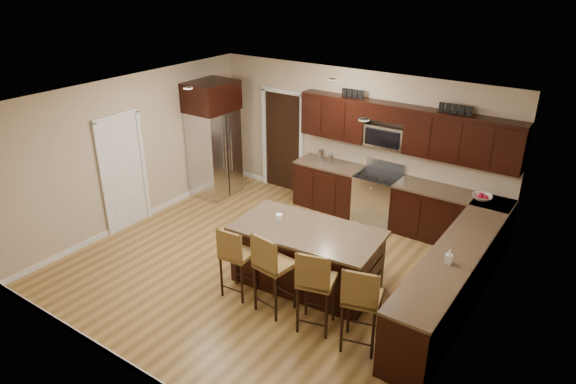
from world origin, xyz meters
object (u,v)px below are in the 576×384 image
Objects in this scene: refrigerator at (214,138)px; stool_mid at (271,265)px; island at (307,258)px; stool_left at (235,255)px; stool_right at (315,282)px; stool_extra at (361,299)px; range at (377,197)px.

stool_mid is at bearing -37.71° from refrigerator.
island is 2.02× the size of stool_left.
refrigerator is at bearing 131.74° from stool_right.
stool_left is 0.47× the size of refrigerator.
stool_mid is at bearing -96.06° from island.
stool_left is 1.98m from stool_extra.
refrigerator reaches higher than island.
island is 1.85× the size of stool_mid.
stool_mid is 1.34m from stool_extra.
stool_right is at bearing -78.01° from range.
stool_right reaches higher than stool_left.
stool_extra is (1.98, -0.00, 0.06)m from stool_left.
stool_mid is 4.21m from refrigerator.
range is 2.48m from island.
stool_right and stool_extra have the same top height.
stool_mid is at bearing -5.66° from stool_left.
range reaches higher than stool_left.
stool_extra is (1.32, -0.85, 0.32)m from island.
refrigerator is at bearing 131.20° from stool_left.
stool_mid is 1.01× the size of stool_right.
refrigerator is 1.95× the size of stool_extra.
stool_mid is at bearing 164.52° from stool_right.
stool_left is at bearing -100.61° from range.
stool_mid reaches higher than stool_extra.
range is at bearing 96.50° from stool_extra.
stool_right is at bearing 7.33° from stool_mid.
refrigerator is (-4.01, 2.56, 0.46)m from stool_right.
stool_left is 0.64m from stool_mid.
refrigerator is at bearing 148.39° from island.
range is 0.47× the size of refrigerator.
stool_left is 0.91× the size of stool_mid.
refrigerator reaches higher than stool_left.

